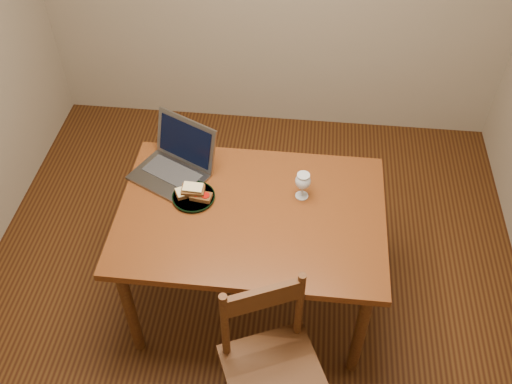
# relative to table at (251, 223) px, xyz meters

# --- Properties ---
(floor) EXTENTS (3.20, 3.20, 0.02)m
(floor) POSITION_rel_table_xyz_m (-0.03, 0.06, -0.66)
(floor) COLOR black
(floor) RESTS_ON ground
(table) EXTENTS (1.30, 0.90, 0.74)m
(table) POSITION_rel_table_xyz_m (0.00, 0.00, 0.00)
(table) COLOR #421D0B
(table) RESTS_ON floor
(chair) EXTENTS (0.54, 0.53, 0.45)m
(chair) POSITION_rel_table_xyz_m (0.16, -0.65, -0.17)
(chair) COLOR #37160B
(chair) RESTS_ON floor
(plate) EXTENTS (0.21, 0.21, 0.02)m
(plate) POSITION_rel_table_xyz_m (-0.29, 0.06, 0.09)
(plate) COLOR black
(plate) RESTS_ON table
(sandwich_cheese) EXTENTS (0.12, 0.10, 0.03)m
(sandwich_cheese) POSITION_rel_table_xyz_m (-0.33, 0.07, 0.12)
(sandwich_cheese) COLOR #381E0C
(sandwich_cheese) RESTS_ON plate
(sandwich_tomato) EXTENTS (0.11, 0.07, 0.03)m
(sandwich_tomato) POSITION_rel_table_xyz_m (-0.25, 0.05, 0.12)
(sandwich_tomato) COLOR #381E0C
(sandwich_tomato) RESTS_ON plate
(sandwich_top) EXTENTS (0.11, 0.07, 0.03)m
(sandwich_top) POSITION_rel_table_xyz_m (-0.29, 0.06, 0.15)
(sandwich_top) COLOR #381E0C
(sandwich_top) RESTS_ON plate
(milk_glass) EXTENTS (0.08, 0.08, 0.15)m
(milk_glass) POSITION_rel_table_xyz_m (0.24, 0.13, 0.16)
(milk_glass) COLOR white
(milk_glass) RESTS_ON table
(laptop) EXTENTS (0.47, 0.46, 0.26)m
(laptop) POSITION_rel_table_xyz_m (-0.41, 0.25, 0.15)
(laptop) COLOR slate
(laptop) RESTS_ON table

